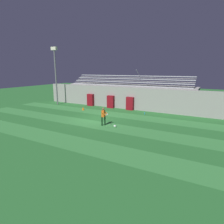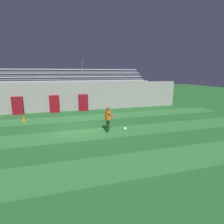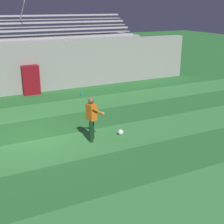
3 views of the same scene
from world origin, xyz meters
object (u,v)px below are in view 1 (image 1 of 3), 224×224
at_px(soccer_ball, 115,126).
at_px(goalkeeper, 103,115).
at_px(padding_pillar_far_left, 90,100).
at_px(traffic_cone, 83,108).
at_px(floodlight_pole, 55,69).
at_px(padding_pillar_gate_right, 130,104).
at_px(padding_pillar_gate_left, 111,102).
at_px(water_bottle, 145,113).

bearing_deg(soccer_ball, goalkeeper, 178.89).
distance_m(padding_pillar_far_left, traffic_cone, 3.09).
height_order(floodlight_pole, soccer_ball, floodlight_pole).
bearing_deg(padding_pillar_far_left, padding_pillar_gate_right, 0.00).
xyz_separation_m(padding_pillar_gate_left, water_bottle, (5.22, -1.38, -0.70)).
height_order(padding_pillar_far_left, water_bottle, padding_pillar_far_left).
bearing_deg(soccer_ball, padding_pillar_gate_left, 121.58).
xyz_separation_m(goalkeeper, traffic_cone, (-5.71, 4.46, -0.74)).
bearing_deg(goalkeeper, floodlight_pole, 152.77).
xyz_separation_m(padding_pillar_gate_left, padding_pillar_gate_right, (2.79, 0.00, 0.00)).
relative_size(padding_pillar_gate_left, goalkeeper, 0.99).
height_order(padding_pillar_gate_right, padding_pillar_far_left, same).
bearing_deg(water_bottle, floodlight_pole, -179.82).
distance_m(padding_pillar_far_left, water_bottle, 8.62).
height_order(goalkeeper, soccer_ball, goalkeeper).
xyz_separation_m(padding_pillar_far_left, traffic_cone, (0.89, -2.89, -0.61)).
xyz_separation_m(padding_pillar_gate_left, padding_pillar_far_left, (-3.25, 0.00, 0.00)).
height_order(padding_pillar_gate_left, floodlight_pole, floodlight_pole).
bearing_deg(water_bottle, soccer_ball, -96.51).
bearing_deg(padding_pillar_gate_left, water_bottle, -14.83).
bearing_deg(water_bottle, padding_pillar_gate_left, 165.17).
relative_size(padding_pillar_gate_right, water_bottle, 6.87).
bearing_deg(traffic_cone, padding_pillar_gate_right, 29.36).
height_order(goalkeeper, water_bottle, goalkeeper).
relative_size(floodlight_pole, goalkeeper, 4.83).
height_order(traffic_cone, water_bottle, traffic_cone).
distance_m(padding_pillar_gate_left, water_bottle, 5.45).
bearing_deg(padding_pillar_far_left, water_bottle, -9.27).
bearing_deg(padding_pillar_gate_right, floodlight_pole, -172.60).
xyz_separation_m(padding_pillar_gate_left, floodlight_pole, (-8.17, -1.42, 4.28)).
xyz_separation_m(traffic_cone, water_bottle, (7.58, 1.51, -0.09)).
relative_size(goalkeeper, water_bottle, 6.96).
xyz_separation_m(floodlight_pole, soccer_ball, (12.71, -5.95, -4.99)).
xyz_separation_m(padding_pillar_gate_right, soccer_ball, (1.75, -7.38, -0.71)).
bearing_deg(floodlight_pole, soccer_ball, -25.10).
bearing_deg(traffic_cone, water_bottle, 11.28).
relative_size(padding_pillar_gate_right, traffic_cone, 3.92).
xyz_separation_m(padding_pillar_gate_right, water_bottle, (2.44, -1.38, -0.70)).
distance_m(soccer_ball, traffic_cone, 8.23).
xyz_separation_m(padding_pillar_gate_right, padding_pillar_far_left, (-6.04, 0.00, 0.00)).
distance_m(goalkeeper, water_bottle, 6.31).
bearing_deg(goalkeeper, padding_pillar_gate_right, 94.42).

